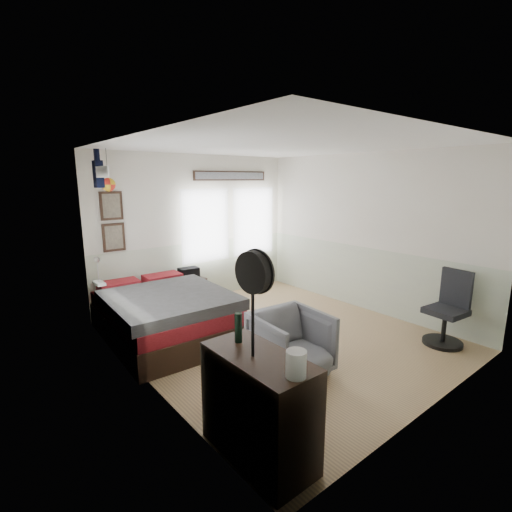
# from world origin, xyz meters

# --- Properties ---
(ground_plane) EXTENTS (4.00, 4.50, 0.01)m
(ground_plane) POSITION_xyz_m (0.00, 0.00, -0.01)
(ground_plane) COLOR #977453
(room_shell) EXTENTS (4.02, 4.52, 2.71)m
(room_shell) POSITION_xyz_m (-0.08, 0.19, 1.61)
(room_shell) COLOR beige
(room_shell) RESTS_ON ground_plane
(wall_decor) EXTENTS (3.55, 1.32, 1.44)m
(wall_decor) POSITION_xyz_m (-1.10, 1.96, 2.10)
(wall_decor) COLOR #3B271C
(wall_decor) RESTS_ON room_shell
(bed) EXTENTS (1.66, 2.24, 0.70)m
(bed) POSITION_xyz_m (-1.30, 1.04, 0.34)
(bed) COLOR black
(bed) RESTS_ON ground_plane
(dresser) EXTENTS (0.48, 1.00, 0.90)m
(dresser) POSITION_xyz_m (-1.74, -1.66, 0.45)
(dresser) COLOR black
(dresser) RESTS_ON ground_plane
(armchair) EXTENTS (0.86, 0.88, 0.74)m
(armchair) POSITION_xyz_m (-0.59, -0.86, 0.37)
(armchair) COLOR slate
(armchair) RESTS_ON ground_plane
(nightstand) EXTENTS (0.55, 0.46, 0.51)m
(nightstand) POSITION_xyz_m (-0.36, 1.98, 0.26)
(nightstand) COLOR black
(nightstand) RESTS_ON ground_plane
(task_chair) EXTENTS (0.52, 0.52, 1.05)m
(task_chair) POSITION_xyz_m (1.65, -1.65, 0.43)
(task_chair) COLOR black
(task_chair) RESTS_ON ground_plane
(kettle) EXTENTS (0.17, 0.15, 0.20)m
(kettle) POSITION_xyz_m (-1.74, -2.08, 1.00)
(kettle) COLOR silver
(kettle) RESTS_ON dresser
(bottle) EXTENTS (0.06, 0.06, 0.26)m
(bottle) POSITION_xyz_m (-1.72, -1.36, 1.03)
(bottle) COLOR black
(bottle) RESTS_ON dresser
(stand_fan) EXTENTS (0.12, 0.35, 0.85)m
(stand_fan) POSITION_xyz_m (-1.77, -1.64, 1.56)
(stand_fan) COLOR black
(stand_fan) RESTS_ON dresser
(black_bag) EXTENTS (0.36, 0.25, 0.20)m
(black_bag) POSITION_xyz_m (-0.36, 1.98, 0.61)
(black_bag) COLOR black
(black_bag) RESTS_ON nightstand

